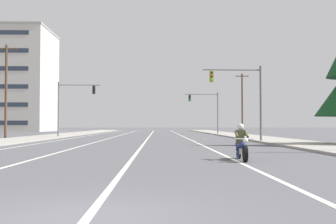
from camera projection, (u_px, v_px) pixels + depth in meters
ground_plane at (77, 219)px, 5.93m from camera, size 400.00×400.00×0.00m
lane_stripe_center at (150, 136)px, 50.90m from camera, size 0.16×100.00×0.01m
lane_stripe_left at (118, 136)px, 50.80m from camera, size 0.16×100.00×0.01m
lane_stripe_right at (182, 136)px, 51.00m from camera, size 0.16×100.00×0.01m
lane_stripe_far_left at (87, 136)px, 50.70m from camera, size 0.16×100.00×0.01m
sidewalk_kerb_right at (246, 136)px, 46.18m from camera, size 4.40×110.00×0.14m
sidewalk_kerb_left at (48, 137)px, 45.62m from camera, size 4.40×110.00×0.14m
motorcycle_with_rider at (241, 145)px, 15.88m from camera, size 0.70×2.19×1.46m
traffic_signal_near_right at (244, 92)px, 32.27m from camera, size 4.81×0.45×6.20m
traffic_signal_near_left at (71, 101)px, 44.42m from camera, size 4.67×0.39×6.20m
traffic_signal_mid_right at (208, 106)px, 58.09m from camera, size 4.95×0.61×6.20m
utility_pole_left_near at (6, 90)px, 39.75m from camera, size 2.18×0.26×9.40m
utility_pole_right_far at (242, 102)px, 63.73m from camera, size 2.08×0.26×9.59m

